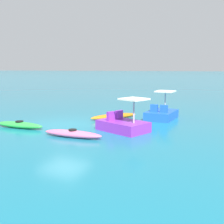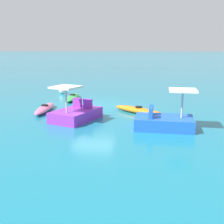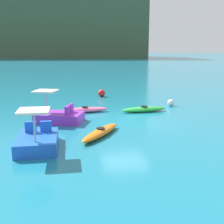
# 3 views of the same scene
# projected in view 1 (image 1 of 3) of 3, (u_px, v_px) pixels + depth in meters

# --- Properties ---
(ground_plane) EXTENTS (600.00, 600.00, 0.00)m
(ground_plane) POSITION_uv_depth(u_px,v_px,m) (64.00, 125.00, 15.22)
(ground_plane) COLOR #19728C
(kayak_green) EXTENTS (2.84, 0.78, 0.37)m
(kayak_green) POSITION_uv_depth(u_px,v_px,m) (20.00, 125.00, 14.36)
(kayak_green) COLOR green
(kayak_green) RESTS_ON ground_plane
(kayak_pink) EXTENTS (2.87, 0.75, 0.37)m
(kayak_pink) POSITION_uv_depth(u_px,v_px,m) (73.00, 134.00, 12.40)
(kayak_pink) COLOR pink
(kayak_pink) RESTS_ON ground_plane
(kayak_orange) EXTENTS (2.31, 2.88, 0.37)m
(kayak_orange) POSITION_uv_depth(u_px,v_px,m) (114.00, 116.00, 16.96)
(kayak_orange) COLOR orange
(kayak_orange) RESTS_ON ground_plane
(pedal_boat_blue) EXTENTS (1.60, 2.50, 1.68)m
(pedal_boat_blue) POSITION_uv_depth(u_px,v_px,m) (162.00, 113.00, 16.90)
(pedal_boat_blue) COLOR blue
(pedal_boat_blue) RESTS_ON ground_plane
(pedal_boat_purple) EXTENTS (2.77, 2.25, 1.68)m
(pedal_boat_purple) POSITION_uv_depth(u_px,v_px,m) (123.00, 124.00, 13.63)
(pedal_boat_purple) COLOR purple
(pedal_boat_purple) RESTS_ON ground_plane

